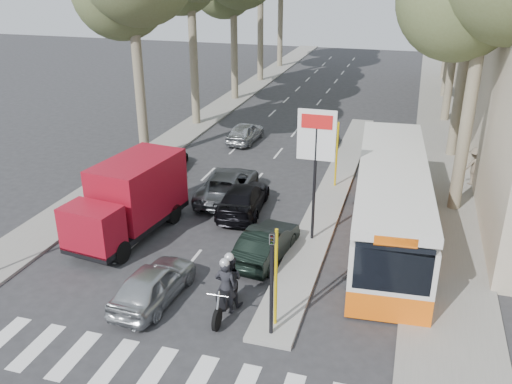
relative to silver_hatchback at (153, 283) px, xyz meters
The scene contains 18 objects.
ground 1.49m from the silver_hatchback, 33.97° to the left, with size 120.00×120.00×0.00m, color #28282B.
sidewalk_right 27.51m from the silver_hatchback, 69.35° to the left, with size 3.20×70.00×0.12m, color gray.
median_left 29.56m from the silver_hatchback, 103.50° to the left, with size 2.40×64.00×0.12m, color gray.
traffic_island 12.54m from the silver_hatchback, 69.67° to the left, with size 1.50×26.00×0.16m, color gray.
billboard 7.81m from the silver_hatchback, 52.84° to the left, with size 1.50×12.10×5.60m.
traffic_light_island 4.77m from the silver_hatchback, ahead, with size 0.16×0.41×3.60m.
silver_hatchback is the anchor object (origin of this frame).
dark_hatchback 4.84m from the silver_hatchback, 53.16° to the left, with size 1.40×4.01×1.32m, color black.
queue_car_a 9.00m from the silver_hatchback, 93.00° to the left, with size 2.33×5.06×1.41m, color #494C51.
queue_car_b 7.77m from the silver_hatchback, 84.84° to the left, with size 1.88×4.62×1.34m, color black.
queue_car_c 17.98m from the silver_hatchback, 97.67° to the left, with size 1.53×3.81×1.30m, color #ACB0B4.
queue_car_d 18.14m from the silver_hatchback, 82.97° to the left, with size 1.51×4.32×1.42m, color #494B50.
queue_car_e 12.50m from the silver_hatchback, 113.60° to the left, with size 1.69×4.15×1.21m, color black.
red_truck 5.34m from the silver_hatchback, 125.90° to the left, with size 2.94×6.17×3.17m.
city_bus 10.20m from the silver_hatchback, 43.98° to the left, with size 3.59×12.59×3.27m.
motorcycle 2.62m from the silver_hatchback, ahead, with size 0.89×2.46×2.09m.
pedestrian_near 10.01m from the silver_hatchback, 33.89° to the left, with size 1.09×0.53×1.86m, color #3F324C.
pedestrian_far 17.89m from the silver_hatchback, 51.64° to the left, with size 1.27×0.56×1.97m, color #6D6252.
Camera 1 is at (6.73, -14.75, 10.73)m, focal length 38.00 mm.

